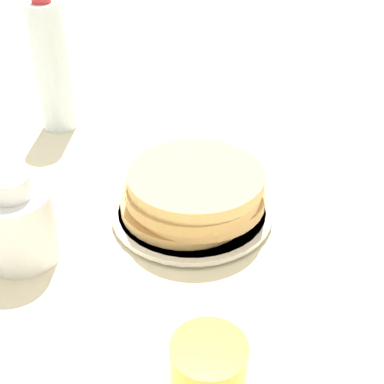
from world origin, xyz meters
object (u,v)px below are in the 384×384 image
cream_jug (19,224)px  water_bottle_mid (52,67)px  plate (192,211)px  juice_glass (208,374)px  pancake_stack (194,191)px

cream_jug → water_bottle_mid: (0.25, -0.25, 0.06)m
cream_jug → water_bottle_mid: 0.36m
plate → juice_glass: size_ratio=2.95×
pancake_stack → cream_jug: 0.23m
pancake_stack → juice_glass: 0.29m
plate → juice_glass: 0.29m
plate → juice_glass: juice_glass is taller
pancake_stack → cream_jug: size_ratio=1.63×
plate → pancake_stack: 0.04m
water_bottle_mid → plate: bearing=172.1°
plate → juice_glass: bearing=133.5°
pancake_stack → water_bottle_mid: (0.36, -0.05, 0.07)m
juice_glass → water_bottle_mid: bearing=-25.1°
plate → juice_glass: (-0.20, 0.21, 0.03)m
pancake_stack → cream_jug: (0.11, 0.20, 0.01)m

